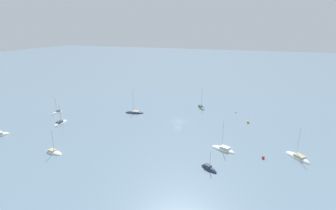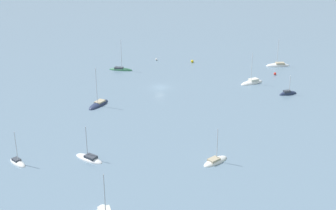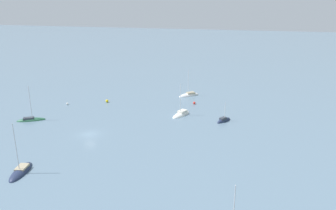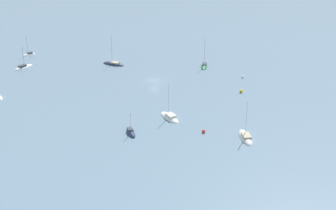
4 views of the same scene
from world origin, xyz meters
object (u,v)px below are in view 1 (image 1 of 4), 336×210
at_px(sailboat_4, 61,123).
at_px(mooring_buoy_2, 236,112).
at_px(sailboat_0, 201,108).
at_px(sailboat_5, 135,113).
at_px(sailboat_2, 54,152).
at_px(mooring_buoy_0, 248,122).
at_px(mooring_buoy_1, 263,157).
at_px(sailboat_7, 57,112).
at_px(sailboat_6, 209,169).
at_px(sailboat_3, 223,150).
at_px(sailboat_8, 297,158).

xyz_separation_m(sailboat_4, mooring_buoy_2, (-58.03, -33.02, 0.24)).
xyz_separation_m(sailboat_0, sailboat_5, (23.58, 15.77, -0.02)).
bearing_deg(sailboat_4, sailboat_2, -147.51).
xyz_separation_m(sailboat_4, mooring_buoy_0, (-63.42, -22.67, 0.36)).
xyz_separation_m(mooring_buoy_0, mooring_buoy_1, (-5.29, 26.04, -0.07)).
height_order(sailboat_0, sailboat_7, sailboat_0).
bearing_deg(sailboat_7, sailboat_6, 76.19).
relative_size(sailboat_5, mooring_buoy_1, 13.66).
bearing_deg(mooring_buoy_2, mooring_buoy_1, 106.37).
distance_m(sailboat_5, sailboat_7, 31.12).
distance_m(sailboat_4, mooring_buoy_1, 68.80).
relative_size(sailboat_3, sailboat_7, 1.33).
bearing_deg(mooring_buoy_1, mooring_buoy_2, -73.63).
distance_m(sailboat_6, sailboat_7, 69.61).
height_order(sailboat_3, sailboat_6, sailboat_3).
distance_m(sailboat_4, sailboat_8, 77.29).
height_order(sailboat_7, sailboat_8, sailboat_8).
distance_m(sailboat_0, sailboat_4, 55.73).
relative_size(sailboat_3, mooring_buoy_0, 10.62).
height_order(sailboat_2, mooring_buoy_0, sailboat_2).
relative_size(sailboat_2, sailboat_6, 1.24).
xyz_separation_m(sailboat_2, mooring_buoy_0, (-49.12, -41.83, 0.37)).
bearing_deg(sailboat_6, sailboat_7, -166.27).
xyz_separation_m(sailboat_3, mooring_buoy_1, (-10.63, 1.54, 0.27)).
xyz_separation_m(sailboat_0, sailboat_7, (53.11, 25.59, -0.00)).
bearing_deg(sailboat_7, sailboat_5, 113.57).
xyz_separation_m(sailboat_3, sailboat_7, (67.62, -10.98, -0.02)).
bearing_deg(mooring_buoy_1, sailboat_6, 39.21).
height_order(sailboat_2, sailboat_5, sailboat_5).
height_order(sailboat_5, sailboat_6, sailboat_5).
relative_size(sailboat_6, mooring_buoy_2, 9.04).
height_order(sailboat_4, sailboat_7, sailboat_4).
relative_size(sailboat_2, sailboat_5, 0.71).
distance_m(sailboat_0, mooring_buoy_2, 14.55).
distance_m(sailboat_6, mooring_buoy_0, 36.87).
xyz_separation_m(sailboat_2, sailboat_4, (14.30, -19.16, 0.01)).
bearing_deg(sailboat_6, sailboat_3, 113.97).
xyz_separation_m(sailboat_3, sailboat_8, (-19.20, -1.86, -0.03)).
xyz_separation_m(sailboat_7, sailboat_8, (-86.81, 9.12, -0.01)).
xyz_separation_m(sailboat_3, sailboat_6, (1.80, 11.67, -0.02)).
height_order(sailboat_3, sailboat_4, sailboat_3).
distance_m(sailboat_3, mooring_buoy_0, 25.08).
height_order(sailboat_0, sailboat_5, sailboat_5).
distance_m(sailboat_8, mooring_buoy_2, 38.20).
bearing_deg(sailboat_3, sailboat_6, 102.69).
relative_size(sailboat_0, sailboat_5, 0.95).
height_order(sailboat_6, sailboat_7, sailboat_7).
height_order(sailboat_3, mooring_buoy_1, sailboat_3).
distance_m(sailboat_2, sailboat_5, 38.55).
relative_size(sailboat_6, sailboat_8, 0.63).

